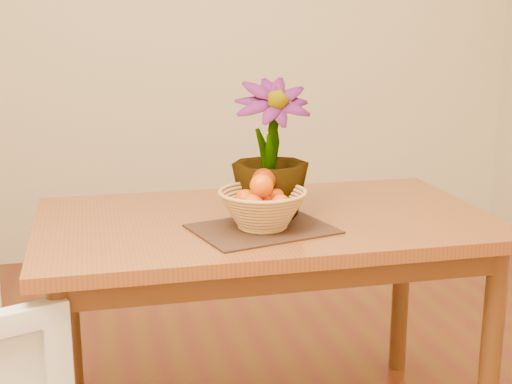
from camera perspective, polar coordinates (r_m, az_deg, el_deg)
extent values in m
cube|color=beige|center=(4.05, -6.05, 13.71)|extent=(4.00, 0.02, 2.70)
cube|color=brown|center=(2.22, 0.77, -2.47)|extent=(1.40, 0.80, 0.04)
cube|color=#482810|center=(2.24, 0.77, -3.95)|extent=(1.28, 0.68, 0.08)
cylinder|color=#482810|center=(2.31, 18.24, -12.50)|extent=(0.06, 0.06, 0.71)
cylinder|color=#482810|center=(2.59, -14.65, -9.31)|extent=(0.06, 0.06, 0.71)
cylinder|color=#482810|center=(2.83, 11.53, -7.14)|extent=(0.06, 0.06, 0.71)
cube|color=#351F13|center=(2.08, 0.52, -2.97)|extent=(0.45, 0.38, 0.01)
cylinder|color=tan|center=(2.08, 0.52, -2.79)|extent=(0.13, 0.13, 0.01)
sphere|color=#D94203|center=(2.06, 0.53, -0.95)|extent=(0.06, 0.06, 0.06)
sphere|color=#D94203|center=(2.10, 1.35, -0.44)|extent=(0.07, 0.07, 0.07)
sphere|color=#D94203|center=(2.09, -0.84, -0.65)|extent=(0.06, 0.06, 0.06)
sphere|color=#D94203|center=(2.01, -0.33, -1.14)|extent=(0.07, 0.07, 0.07)
sphere|color=#D94203|center=(2.03, 1.93, -1.08)|extent=(0.06, 0.06, 0.06)
sphere|color=#D94203|center=(2.07, 0.62, 0.94)|extent=(0.07, 0.07, 0.07)
sphere|color=#D94203|center=(2.01, 0.44, 0.51)|extent=(0.07, 0.07, 0.07)
sphere|color=#D94203|center=(2.07, 0.62, 0.94)|extent=(0.07, 0.07, 0.07)
imported|color=#154513|center=(2.17, 1.17, 3.40)|extent=(0.24, 0.24, 0.42)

